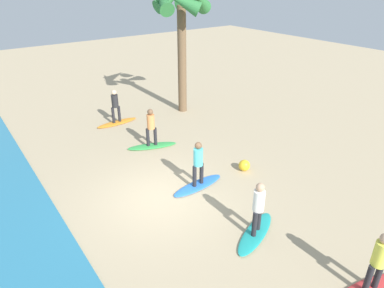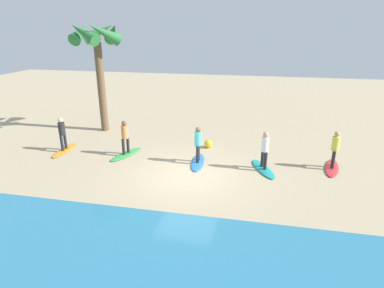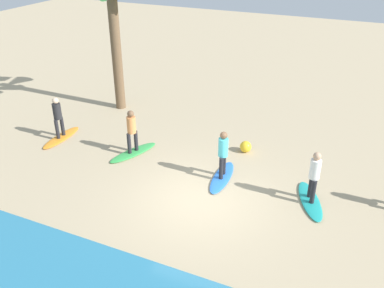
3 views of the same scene
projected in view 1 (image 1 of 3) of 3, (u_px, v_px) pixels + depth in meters
ground_plane at (161, 198)px, 11.41m from camera, size 60.00×60.00×0.00m
surfer_red at (379, 259)px, 7.59m from camera, size 0.32×0.45×1.64m
surfboard_teal at (255, 233)px, 9.80m from camera, size 1.33×2.15×0.09m
surfer_teal at (258, 205)px, 9.35m from camera, size 0.32×0.43×1.64m
surfboard_blue at (198, 185)px, 12.00m from camera, size 0.72×2.14×0.09m
surfer_blue at (198, 161)px, 11.55m from camera, size 0.32×0.46×1.64m
surfboard_green at (152, 146)px, 14.73m from camera, size 1.24×2.17×0.09m
surfer_green at (151, 125)px, 14.28m from camera, size 0.32×0.44×1.64m
surfboard_orange at (117, 123)px, 17.01m from camera, size 0.63×2.12×0.09m
surfer_orange at (115, 104)px, 16.57m from camera, size 0.32×0.46×1.64m
palm_tree at (181, 12)px, 16.40m from camera, size 2.88×3.03×6.29m
beach_ball at (244, 165)px, 12.91m from camera, size 0.43×0.43×0.43m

